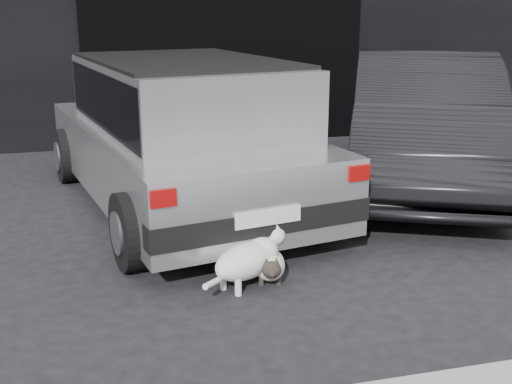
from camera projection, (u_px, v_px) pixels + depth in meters
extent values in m
plane|color=black|center=(211.00, 241.00, 5.49)|extent=(80.00, 80.00, 0.00)
cube|color=black|center=(226.00, 52.00, 9.07)|extent=(4.00, 0.10, 2.60)
cube|color=#A7AAAC|center=(179.00, 156.00, 6.37)|extent=(2.47, 4.22, 0.63)
cube|color=#A7AAAC|center=(184.00, 96.00, 6.02)|extent=(2.02, 2.88, 0.63)
cube|color=black|center=(184.00, 96.00, 6.02)|extent=(2.01, 2.78, 0.51)
cube|color=black|center=(263.00, 222.00, 4.74)|extent=(1.78, 0.49, 0.18)
cube|color=black|center=(130.00, 132.00, 8.05)|extent=(1.78, 0.49, 0.18)
cube|color=silver|center=(268.00, 217.00, 4.65)|extent=(0.52, 0.11, 0.12)
cube|color=#8C0707|center=(163.00, 198.00, 4.27)|extent=(0.19, 0.06, 0.12)
cube|color=#8C0707|center=(359.00, 173.00, 4.91)|extent=(0.19, 0.06, 0.12)
cube|color=black|center=(183.00, 60.00, 5.92)|extent=(1.97, 2.62, 0.03)
cylinder|color=black|center=(132.00, 231.00, 4.84)|extent=(0.33, 0.64, 0.61)
cylinder|color=slate|center=(116.00, 234.00, 4.79)|extent=(0.08, 0.33, 0.33)
cylinder|color=black|center=(328.00, 202.00, 5.55)|extent=(0.33, 0.64, 0.61)
cylinder|color=slate|center=(340.00, 200.00, 5.60)|extent=(0.08, 0.33, 0.33)
cylinder|color=black|center=(68.00, 155.00, 7.26)|extent=(0.33, 0.64, 0.61)
cylinder|color=slate|center=(57.00, 156.00, 7.21)|extent=(0.08, 0.33, 0.33)
cylinder|color=black|center=(210.00, 142.00, 7.97)|extent=(0.33, 0.64, 0.61)
cylinder|color=slate|center=(219.00, 141.00, 8.02)|extent=(0.08, 0.33, 0.33)
imported|color=black|center=(424.00, 119.00, 7.15)|extent=(3.22, 4.61, 1.44)
ellipsoid|color=beige|center=(268.00, 263.00, 4.75)|extent=(0.33, 0.53, 0.19)
ellipsoid|color=beige|center=(270.00, 267.00, 4.63)|extent=(0.25, 0.25, 0.18)
ellipsoid|color=black|center=(271.00, 270.00, 4.49)|extent=(0.16, 0.15, 0.13)
sphere|color=black|center=(272.00, 274.00, 4.44)|extent=(0.06, 0.06, 0.06)
cone|color=black|center=(276.00, 261.00, 4.49)|extent=(0.05, 0.06, 0.07)
cone|color=black|center=(266.00, 261.00, 4.49)|extent=(0.05, 0.06, 0.07)
cylinder|color=black|center=(278.00, 281.00, 4.64)|extent=(0.04, 0.04, 0.06)
cylinder|color=black|center=(261.00, 281.00, 4.63)|extent=(0.04, 0.04, 0.06)
cylinder|color=black|center=(274.00, 265.00, 4.91)|extent=(0.04, 0.04, 0.06)
cylinder|color=black|center=(258.00, 265.00, 4.91)|extent=(0.04, 0.04, 0.06)
cylinder|color=black|center=(265.00, 254.00, 5.02)|extent=(0.08, 0.27, 0.08)
ellipsoid|color=silver|center=(247.00, 261.00, 4.59)|extent=(0.65, 0.57, 0.25)
ellipsoid|color=silver|center=(261.00, 251.00, 4.69)|extent=(0.35, 0.35, 0.21)
ellipsoid|color=silver|center=(275.00, 235.00, 4.77)|extent=(0.21, 0.22, 0.15)
sphere|color=silver|center=(280.00, 234.00, 4.82)|extent=(0.07, 0.07, 0.07)
cone|color=silver|center=(269.00, 225.00, 4.77)|extent=(0.09, 0.08, 0.08)
cone|color=silver|center=(278.00, 228.00, 4.72)|extent=(0.09, 0.08, 0.08)
cylinder|color=silver|center=(256.00, 265.00, 4.80)|extent=(0.05, 0.05, 0.15)
cylinder|color=silver|center=(271.00, 271.00, 4.70)|extent=(0.05, 0.05, 0.15)
cylinder|color=silver|center=(223.00, 280.00, 4.55)|extent=(0.05, 0.05, 0.15)
cylinder|color=silver|center=(238.00, 286.00, 4.45)|extent=(0.05, 0.05, 0.15)
cylinder|color=silver|center=(216.00, 282.00, 4.38)|extent=(0.23, 0.28, 0.10)
ellipsoid|color=gray|center=(240.00, 262.00, 4.49)|extent=(0.27, 0.25, 0.11)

